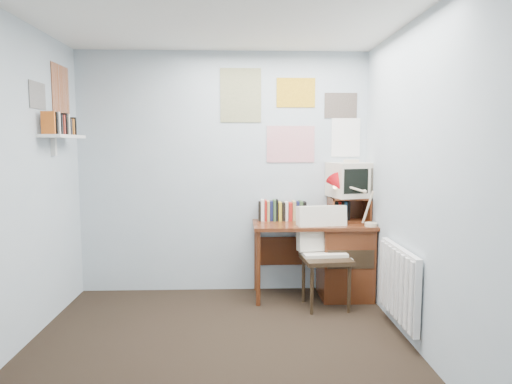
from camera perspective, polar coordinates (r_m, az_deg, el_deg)
ground at (r=3.40m, az=-4.92°, el=-21.18°), size 3.50×3.50×0.00m
back_wall at (r=4.78m, az=-4.06°, el=2.38°), size 3.00×0.02×2.50m
right_wall at (r=3.32m, az=21.70°, el=0.36°), size 0.02×3.50×2.50m
desk at (r=4.75m, az=10.32°, el=-8.05°), size 1.20×0.55×0.76m
desk_chair at (r=4.41m, az=8.74°, el=-8.32°), size 0.51×0.50×0.93m
desk_lamp at (r=4.53m, az=14.24°, el=-1.38°), size 0.32×0.28×0.45m
tv_riser at (r=4.79m, az=11.53°, el=-2.11°), size 0.40×0.30×0.25m
crt_tv at (r=4.78m, az=11.79°, el=1.69°), size 0.49×0.47×0.38m
book_row at (r=4.76m, az=3.92°, el=-2.24°), size 0.60×0.14×0.22m
radiator at (r=3.97m, az=17.43°, el=-10.86°), size 0.09×0.80×0.60m
wall_shelf at (r=4.40m, az=-23.03°, el=6.42°), size 0.20×0.62×0.24m
posters_back at (r=4.80m, az=4.38°, el=9.55°), size 1.20×0.01×0.90m
posters_left at (r=4.46m, az=-24.38°, el=11.25°), size 0.01×0.70×0.60m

